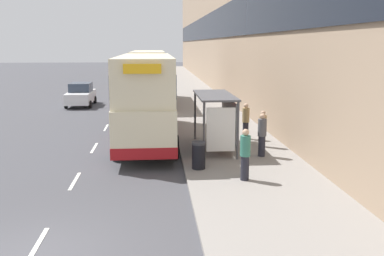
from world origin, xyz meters
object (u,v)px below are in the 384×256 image
(double_decker_bus_ahead, at_px, (148,77))
(pedestrian_1, at_px, (246,121))
(double_decker_bus_near, at_px, (146,96))
(pedestrian_at_shelter, at_px, (262,135))
(bus_shelter, at_px, (219,112))
(pedestrian_3, at_px, (245,154))
(litter_bin, at_px, (199,155))
(car_1, at_px, (121,74))
(pedestrian_2, at_px, (263,128))
(car_0, at_px, (81,95))

(double_decker_bus_ahead, distance_m, pedestrian_1, 14.81)
(double_decker_bus_near, xyz_separation_m, pedestrian_at_shelter, (4.94, -3.90, -1.20))
(bus_shelter, bearing_deg, pedestrian_3, -86.76)
(litter_bin, bearing_deg, car_1, 98.27)
(double_decker_bus_ahead, xyz_separation_m, pedestrian_2, (5.48, -15.59, -1.28))
(car_0, bearing_deg, double_decker_bus_near, 112.37)
(pedestrian_2, bearing_deg, bus_shelter, -169.15)
(double_decker_bus_ahead, relative_size, litter_bin, 10.72)
(double_decker_bus_ahead, xyz_separation_m, pedestrian_1, (5.04, -13.87, -1.22))
(car_0, height_order, litter_bin, car_0)
(double_decker_bus_near, distance_m, pedestrian_at_shelter, 6.41)
(bus_shelter, height_order, pedestrian_2, bus_shelter)
(car_0, distance_m, pedestrian_1, 17.31)
(car_1, height_order, pedestrian_2, pedestrian_2)
(pedestrian_2, distance_m, litter_bin, 4.70)
(double_decker_bus_ahead, relative_size, car_0, 2.52)
(bus_shelter, distance_m, car_1, 41.17)
(bus_shelter, bearing_deg, pedestrian_2, 10.85)
(pedestrian_at_shelter, bearing_deg, pedestrian_2, 74.92)
(double_decker_bus_near, bearing_deg, pedestrian_3, -63.30)
(bus_shelter, height_order, litter_bin, bus_shelter)
(double_decker_bus_near, height_order, double_decker_bus_ahead, same)
(bus_shelter, xyz_separation_m, car_1, (-7.53, 40.46, -1.03))
(bus_shelter, relative_size, pedestrian_3, 2.30)
(bus_shelter, xyz_separation_m, car_0, (-8.78, 15.93, -0.98))
(double_decker_bus_near, xyz_separation_m, pedestrian_2, (5.39, -2.21, -1.28))
(pedestrian_at_shelter, height_order, pedestrian_3, pedestrian_at_shelter)
(pedestrian_2, bearing_deg, car_0, 125.01)
(pedestrian_at_shelter, xyz_separation_m, pedestrian_1, (0.02, 3.41, -0.02))
(double_decker_bus_near, height_order, litter_bin, double_decker_bus_near)
(bus_shelter, height_order, double_decker_bus_near, double_decker_bus_near)
(double_decker_bus_near, bearing_deg, pedestrian_2, -22.26)
(car_1, relative_size, pedestrian_1, 2.36)
(bus_shelter, height_order, pedestrian_3, bus_shelter)
(car_0, relative_size, pedestrian_2, 2.63)
(pedestrian_at_shelter, bearing_deg, pedestrian_1, 89.65)
(double_decker_bus_near, bearing_deg, pedestrian_at_shelter, -38.31)
(car_0, relative_size, litter_bin, 4.25)
(car_0, xyz_separation_m, pedestrian_1, (10.44, -13.81, 0.17))
(double_decker_bus_near, relative_size, pedestrian_3, 5.92)
(bus_shelter, distance_m, pedestrian_2, 2.30)
(car_1, xyz_separation_m, pedestrian_1, (9.19, -38.34, 0.22))
(car_1, height_order, pedestrian_at_shelter, pedestrian_at_shelter)
(pedestrian_1, distance_m, pedestrian_2, 1.77)
(pedestrian_3, bearing_deg, car_1, 99.83)
(pedestrian_at_shelter, bearing_deg, pedestrian_3, -113.75)
(car_0, bearing_deg, litter_bin, 111.86)
(double_decker_bus_ahead, height_order, pedestrian_2, double_decker_bus_ahead)
(car_1, bearing_deg, bus_shelter, 100.54)
(pedestrian_at_shelter, bearing_deg, car_0, 121.18)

